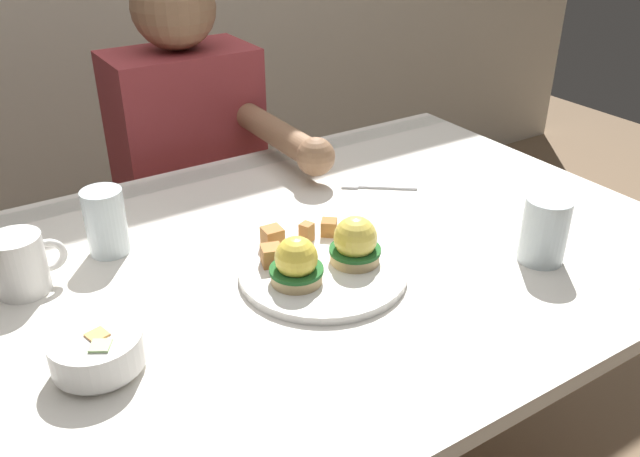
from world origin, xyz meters
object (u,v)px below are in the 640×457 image
object	(u,v)px
eggs_benedict_plate	(324,261)
fork	(374,187)
coffee_mug	(21,262)
water_glass_near	(544,234)
fruit_bowl	(98,352)
water_glass_far	(106,225)
diner_person	(196,174)
dining_table	(333,295)

from	to	relation	value
eggs_benedict_plate	fork	xyz separation A→B (m)	(0.27, 0.22, -0.02)
eggs_benedict_plate	coffee_mug	size ratio (longest dim) A/B	2.42
eggs_benedict_plate	water_glass_near	size ratio (longest dim) A/B	2.41
fork	water_glass_near	xyz separation A→B (m)	(0.06, -0.38, 0.05)
fruit_bowl	water_glass_near	bearing A→B (deg)	-9.74
water_glass_near	fork	bearing A→B (deg)	99.77
water_glass_far	diner_person	distance (m)	0.55
coffee_mug	dining_table	bearing A→B (deg)	-16.29
water_glass_near	dining_table	bearing A→B (deg)	139.22
coffee_mug	diner_person	distance (m)	0.67
dining_table	water_glass_far	size ratio (longest dim) A/B	10.47
coffee_mug	water_glass_near	size ratio (longest dim) A/B	1.00
fork	coffee_mug	bearing A→B (deg)	-179.26
fruit_bowl	coffee_mug	distance (m)	0.25
fork	water_glass_far	xyz separation A→B (m)	(-0.53, 0.04, 0.05)
fork	eggs_benedict_plate	bearing A→B (deg)	-140.18
fruit_bowl	fork	world-z (taller)	fruit_bowl
eggs_benedict_plate	water_glass_near	xyz separation A→B (m)	(0.33, -0.15, 0.02)
eggs_benedict_plate	diner_person	xyz separation A→B (m)	(0.06, 0.67, -0.12)
eggs_benedict_plate	water_glass_near	bearing A→B (deg)	-24.88
fruit_bowl	dining_table	bearing A→B (deg)	13.82
coffee_mug	diner_person	bearing A→B (deg)	44.41
water_glass_near	water_glass_far	bearing A→B (deg)	145.29
eggs_benedict_plate	fork	bearing A→B (deg)	39.82
water_glass_near	eggs_benedict_plate	bearing A→B (deg)	155.12
water_glass_far	coffee_mug	bearing A→B (deg)	-162.30
coffee_mug	fruit_bowl	bearing A→B (deg)	-80.31
dining_table	coffee_mug	world-z (taller)	coffee_mug
fork	water_glass_near	bearing A→B (deg)	-80.23
eggs_benedict_plate	diner_person	bearing A→B (deg)	84.86
coffee_mug	water_glass_far	size ratio (longest dim) A/B	0.97
dining_table	eggs_benedict_plate	world-z (taller)	eggs_benedict_plate
eggs_benedict_plate	water_glass_far	world-z (taller)	water_glass_far
fruit_bowl	water_glass_near	distance (m)	0.71
water_glass_near	diner_person	bearing A→B (deg)	108.07
eggs_benedict_plate	diner_person	world-z (taller)	diner_person
dining_table	coffee_mug	distance (m)	0.52
dining_table	water_glass_near	bearing A→B (deg)	-40.78
fruit_bowl	fork	bearing A→B (deg)	21.95
coffee_mug	water_glass_near	distance (m)	0.83
fruit_bowl	fork	distance (m)	0.68
dining_table	coffee_mug	size ratio (longest dim) A/B	10.76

